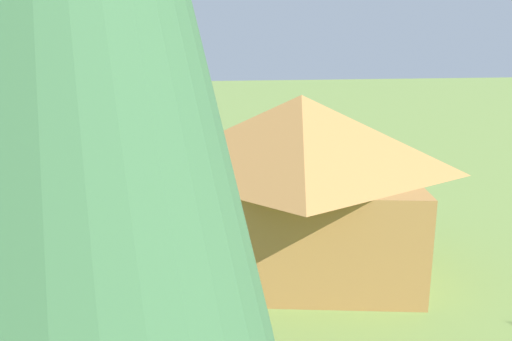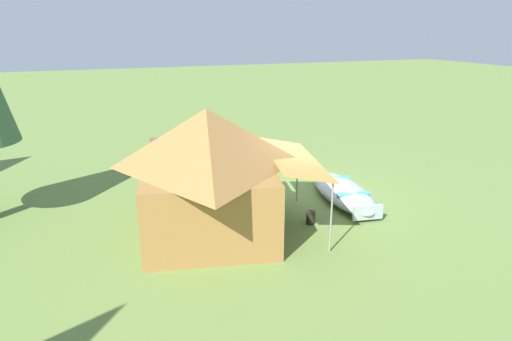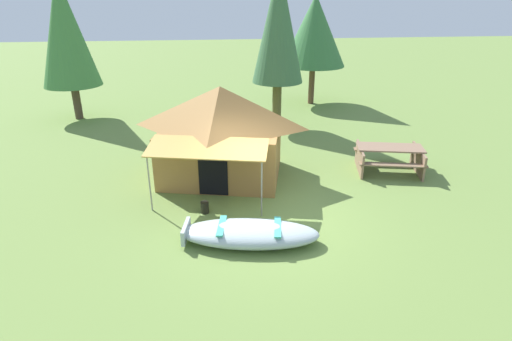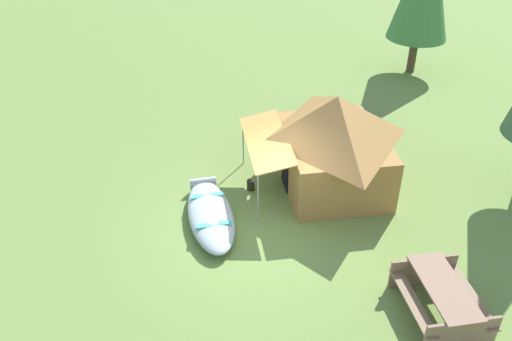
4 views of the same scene
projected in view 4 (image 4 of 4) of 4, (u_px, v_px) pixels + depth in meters
The scene contains 6 objects.
ground_plane at pixel (257, 225), 12.99m from camera, with size 80.00×80.00×0.00m, color olive.
beached_rowboat at pixel (211, 214), 12.99m from camera, with size 3.10×1.55×0.43m.
canvas_cabin_tent at pixel (334, 140), 13.78m from camera, with size 3.98×4.30×2.61m.
picnic_table at pixel (442, 296), 10.40m from camera, with size 2.16×1.83×0.76m.
cooler_box at pixel (303, 202), 13.51m from camera, with size 0.56×0.37×0.32m, color red.
fuel_can at pixel (251, 185), 14.19m from camera, with size 0.20×0.20×0.29m, color black.
Camera 4 is at (9.36, -3.77, 8.29)m, focal length 36.95 mm.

